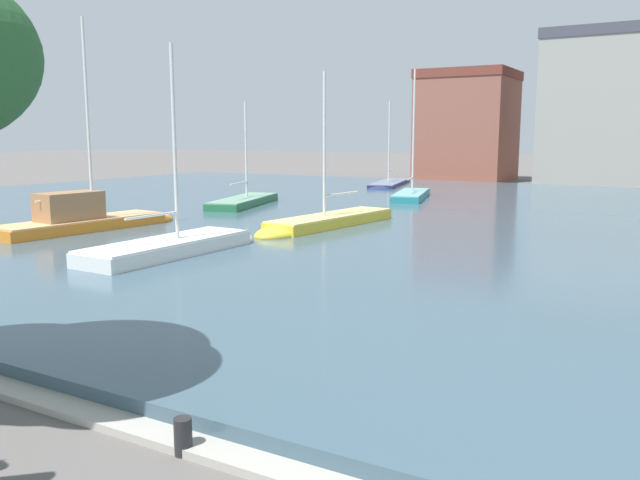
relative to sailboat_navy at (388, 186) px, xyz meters
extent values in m
cube|color=#3D5666|center=(15.01, -15.71, -0.16)|extent=(79.97, 47.30, 0.35)
cube|color=#ADA89E|center=(15.01, -39.61, -0.27)|extent=(79.97, 0.50, 0.12)
cube|color=navy|center=(-0.19, 0.80, -0.05)|extent=(3.70, 8.34, 0.57)
ellipsoid|color=navy|center=(0.70, -2.96, -0.05)|extent=(2.30, 3.16, 0.54)
cube|color=slate|center=(-0.19, 0.80, 0.26)|extent=(3.63, 8.18, 0.06)
cylinder|color=silver|center=(-0.05, 0.21, 3.31)|extent=(0.12, 0.12, 6.16)
cylinder|color=silver|center=(-0.38, 1.59, 1.13)|extent=(0.73, 2.79, 0.08)
cube|color=white|center=(5.80, -30.39, 0.06)|extent=(2.00, 6.27, 0.79)
ellipsoid|color=white|center=(5.87, -27.44, 0.06)|extent=(1.72, 2.22, 0.75)
cube|color=silver|center=(5.80, -30.39, 0.49)|extent=(1.96, 6.15, 0.06)
cylinder|color=silver|center=(5.81, -29.93, 3.56)|extent=(0.12, 0.12, 6.20)
cylinder|color=silver|center=(5.78, -31.02, 1.36)|extent=(0.13, 2.18, 0.08)
cube|color=teal|center=(5.45, -8.82, 0.02)|extent=(3.19, 6.55, 0.70)
ellipsoid|color=teal|center=(4.68, -5.91, 0.02)|extent=(1.98, 2.52, 0.67)
cube|color=#6EA5A8|center=(5.45, -8.82, 0.40)|extent=(3.13, 6.42, 0.06)
cylinder|color=silver|center=(5.33, -8.36, 4.06)|extent=(0.12, 0.12, 7.37)
cylinder|color=silver|center=(5.61, -9.44, 1.27)|extent=(0.64, 2.17, 0.08)
cube|color=gold|center=(7.03, -21.72, 0.05)|extent=(2.52, 7.28, 0.76)
ellipsoid|color=gold|center=(6.60, -25.08, 0.05)|extent=(1.78, 2.66, 0.72)
cube|color=#DFCD77|center=(7.03, -21.72, 0.46)|extent=(2.47, 7.14, 0.06)
cylinder|color=silver|center=(6.96, -22.25, 3.40)|extent=(0.12, 0.12, 5.94)
cylinder|color=silver|center=(7.12, -21.01, 1.33)|extent=(0.39, 2.49, 0.08)
cube|color=#236B42|center=(-1.13, -16.94, 0.02)|extent=(3.57, 7.02, 0.71)
ellipsoid|color=#236B42|center=(-2.01, -13.84, 0.02)|extent=(2.19, 2.72, 0.67)
cube|color=gray|center=(-1.13, -16.94, 0.41)|extent=(3.50, 6.87, 0.06)
cylinder|color=silver|center=(-1.27, -16.45, 3.01)|extent=(0.12, 0.12, 5.26)
cylinder|color=silver|center=(-0.95, -17.59, 1.28)|extent=(0.72, 2.31, 0.08)
cube|color=orange|center=(-1.04, -27.98, 0.05)|extent=(2.56, 7.21, 0.76)
ellipsoid|color=orange|center=(-0.70, -24.65, 0.05)|extent=(1.91, 2.63, 0.73)
cube|color=#E2A56E|center=(-1.04, -27.98, 0.46)|extent=(2.51, 7.06, 0.06)
cube|color=#9E7047|center=(-1.10, -28.51, 1.05)|extent=(1.54, 2.59, 1.11)
cylinder|color=silver|center=(-0.99, -27.45, 4.42)|extent=(0.12, 0.12, 7.97)
cylinder|color=silver|center=(-1.11, -28.68, 1.33)|extent=(0.33, 2.46, 0.08)
cylinder|color=#232326|center=(14.73, -39.76, -0.08)|extent=(0.24, 0.24, 0.50)
cube|color=#8E5142|center=(1.75, 13.79, 4.26)|extent=(7.92, 7.64, 9.19)
cube|color=brown|center=(1.75, 13.79, 9.26)|extent=(8.08, 7.80, 0.80)
cube|color=gray|center=(13.54, 10.87, 5.41)|extent=(8.74, 7.14, 11.47)
cube|color=#42424C|center=(13.54, 10.87, 11.54)|extent=(8.91, 7.29, 0.80)
camera|label=1|loc=(20.25, -45.78, 3.80)|focal=36.53mm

